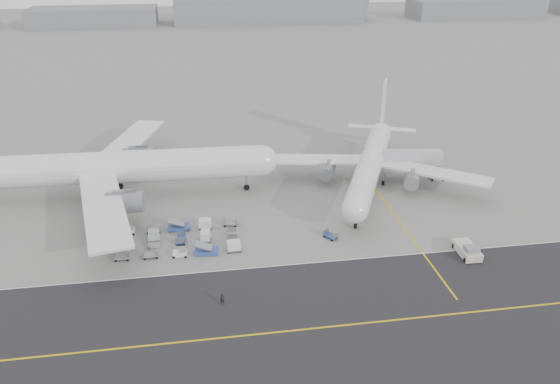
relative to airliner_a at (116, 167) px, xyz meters
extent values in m
plane|color=gray|center=(21.77, -27.76, -6.36)|extent=(700.00, 700.00, 0.00)
cube|color=#28282B|center=(26.77, -45.76, -6.35)|extent=(220.00, 32.00, 0.02)
cube|color=gold|center=(26.77, -45.76, -6.33)|extent=(220.00, 0.30, 0.01)
cube|color=silver|center=(26.77, -29.96, -6.33)|extent=(220.00, 0.25, 0.01)
cube|color=gold|center=(51.77, -22.76, -6.34)|extent=(0.30, 40.00, 0.01)
cylinder|color=white|center=(1.57, -0.05, 0.03)|extent=(54.60, 8.12, 6.24)
sphere|color=white|center=(28.76, -1.00, 0.03)|extent=(6.11, 6.11, 6.11)
cube|color=white|center=(-0.33, -16.42, -0.75)|extent=(12.70, 30.59, 0.45)
cube|color=white|center=(0.81, 16.41, -0.75)|extent=(14.61, 30.53, 0.45)
cylinder|color=slate|center=(2.50, -11.37, -2.31)|extent=(6.77, 4.10, 3.87)
cylinder|color=slate|center=(3.28, 11.17, -2.31)|extent=(6.77, 4.10, 3.87)
cylinder|color=black|center=(25.44, -0.88, -5.78)|extent=(1.19, 0.54, 1.18)
cylinder|color=black|center=(-0.55, -3.73, -5.78)|extent=(1.19, 0.54, 1.18)
cylinder|color=black|center=(-0.29, 3.76, -5.78)|extent=(1.19, 0.54, 1.18)
cylinder|color=gray|center=(25.44, -0.88, -4.14)|extent=(0.36, 0.36, 3.27)
cylinder|color=white|center=(50.70, -3.14, -1.44)|extent=(21.67, 40.12, 4.80)
sphere|color=white|center=(42.06, -22.21, -1.44)|extent=(4.70, 4.70, 4.70)
cone|color=white|center=(59.77, 16.86, -1.08)|extent=(7.31, 9.23, 4.32)
cube|color=white|center=(59.98, 17.32, 5.55)|extent=(2.35, 4.39, 10.21)
cube|color=white|center=(56.25, 19.30, -0.96)|extent=(7.93, 5.26, 0.25)
cube|color=white|center=(63.93, 15.82, -0.96)|extent=(7.93, 5.26, 0.25)
cube|color=white|center=(39.61, 3.01, -2.04)|extent=(23.53, 9.17, 0.45)
cube|color=white|center=(62.64, -7.43, -2.04)|extent=(21.19, 18.28, 0.45)
cylinder|color=slate|center=(42.38, -0.49, -3.24)|extent=(4.82, 5.88, 2.98)
cylinder|color=slate|center=(58.19, -7.66, -3.24)|extent=(4.82, 5.88, 2.98)
cylinder|color=black|center=(43.11, -19.89, -5.84)|extent=(0.89, 1.15, 1.04)
cylinder|color=black|center=(48.71, -0.56, -5.84)|extent=(0.89, 1.15, 1.04)
cylinder|color=black|center=(53.96, -2.94, -5.84)|extent=(0.89, 1.15, 1.04)
cylinder|color=gray|center=(43.11, -19.89, -4.58)|extent=(0.36, 0.36, 2.52)
cube|color=beige|center=(58.72, -31.34, -5.57)|extent=(2.95, 5.88, 1.31)
cube|color=gray|center=(58.69, -32.65, -4.58)|extent=(2.11, 1.92, 0.84)
cylinder|color=gray|center=(58.80, -27.77, -5.90)|extent=(0.21, 2.44, 0.15)
cylinder|color=black|center=(57.45, -33.56, -5.94)|extent=(0.39, 0.85, 0.84)
cylinder|color=black|center=(59.89, -33.61, -5.94)|extent=(0.39, 0.85, 0.84)
cylinder|color=black|center=(57.55, -29.06, -5.94)|extent=(0.39, 0.85, 0.84)
cylinder|color=black|center=(59.99, -29.11, -5.94)|extent=(0.39, 0.85, 0.84)
cylinder|color=gray|center=(66.29, -1.58, -4.21)|extent=(1.72, 1.72, 4.31)
cube|color=gray|center=(66.29, -1.58, -5.99)|extent=(3.19, 3.19, 0.75)
cube|color=#B0B1B5|center=(58.84, -0.44, -1.41)|extent=(16.42, 5.41, 2.80)
cube|color=gray|center=(51.17, 0.72, -1.41)|extent=(1.80, 3.60, 3.23)
cylinder|color=black|center=(67.64, -0.58, -6.04)|extent=(0.42, 0.69, 0.65)
imported|color=black|center=(18.22, -38.57, -5.45)|extent=(0.68, 0.47, 1.82)
camera|label=1|loc=(16.56, -102.38, 41.44)|focal=35.00mm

